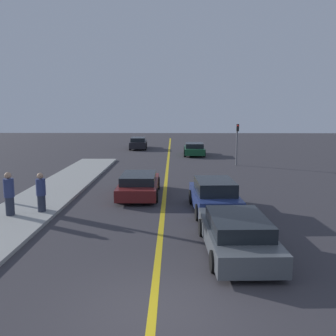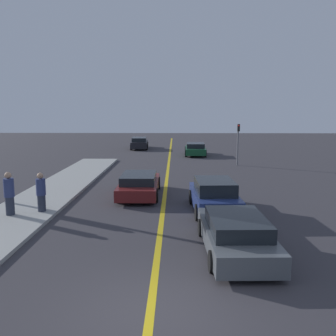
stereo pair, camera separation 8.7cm
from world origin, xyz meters
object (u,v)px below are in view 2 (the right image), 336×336
Objects in this scene: car_far_distant at (139,184)px; car_ahead_center at (214,196)px; traffic_light at (238,140)px; pedestrian_near_curb at (9,194)px; pedestrian_mid_group at (41,192)px; car_parked_left_lot at (195,149)px; car_near_right_lane at (236,234)px; car_oncoming_far at (139,143)px.

car_ahead_center is at bearing -40.71° from car_far_distant.
car_ahead_center is 13.70m from traffic_light.
pedestrian_near_curb is 1.07× the size of pedestrian_mid_group.
pedestrian_near_curb reaches higher than pedestrian_mid_group.
pedestrian_near_curb is at bearing -110.94° from car_parked_left_lot.
car_near_right_lane is 18.14m from traffic_light.
pedestrian_mid_group is (-7.46, -20.16, 0.36)m from car_parked_left_lot.
pedestrian_near_curb is (-8.50, 3.45, 0.42)m from car_near_right_lane.
pedestrian_mid_group is at bearing -137.20° from car_far_distant.
pedestrian_mid_group is at bearing -96.54° from car_oncoming_far.
pedestrian_near_curb is 0.55× the size of traffic_light.
pedestrian_mid_group reaches higher than car_near_right_lane.
car_parked_left_lot is (0.03, 24.17, -0.00)m from car_near_right_lane.
pedestrian_mid_group is at bearing -126.91° from traffic_light.
car_far_distant is at bearing 40.24° from pedestrian_near_curb.
traffic_light reaches higher than car_oncoming_far.
car_far_distant is 1.10× the size of car_parked_left_lot.
traffic_light is at bearing 73.65° from car_ahead_center.
traffic_light reaches higher than car_ahead_center.
car_parked_left_lot is 8.22m from car_oncoming_far.
car_near_right_lane is 1.01× the size of car_oncoming_far.
traffic_light is at bearing -63.69° from car_parked_left_lot.
traffic_light is (3.16, 13.26, 1.34)m from car_ahead_center.
car_oncoming_far is 26.63m from pedestrian_near_curb.
car_far_distant is 17.05m from car_parked_left_lot.
pedestrian_mid_group is at bearing -178.37° from car_ahead_center.
car_oncoming_far is (-5.85, 5.78, 0.03)m from car_parked_left_lot.
car_oncoming_far is at bearing 136.80° from car_parked_left_lot.
traffic_light is (6.65, 10.31, 1.44)m from car_far_distant.
car_parked_left_lot is at bearing 76.88° from car_far_distant.
pedestrian_mid_group reaches higher than car_ahead_center.
pedestrian_near_curb reaches higher than car_near_right_lane.
car_near_right_lane is 8.44m from pedestrian_mid_group.
car_far_distant is 5.15m from pedestrian_mid_group.
traffic_light reaches higher than car_near_right_lane.
pedestrian_near_curb is (-4.82, -4.08, 0.44)m from car_far_distant.
car_parked_left_lot is 22.41m from pedestrian_near_curb.
car_ahead_center is 2.43× the size of pedestrian_near_curb.
car_near_right_lane is at bearing -64.44° from car_far_distant.
car_oncoming_far is 15.02m from traffic_light.
car_ahead_center is 2.61× the size of pedestrian_mid_group.
car_parked_left_lot is 0.91× the size of car_oncoming_far.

